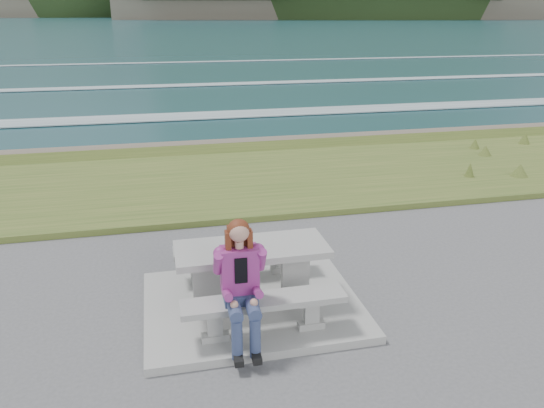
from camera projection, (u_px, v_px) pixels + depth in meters
name	position (u px, v px, depth m)	size (l,w,h in m)	color
concrete_slab	(252.00, 305.00, 6.51)	(2.60, 2.10, 0.10)	#A3A49E
picnic_table	(252.00, 259.00, 6.30)	(1.80, 0.75, 0.75)	#A3A49E
bench_landward	(264.00, 306.00, 5.74)	(1.80, 0.35, 0.45)	#A3A49E
bench_seaward	(242.00, 252.00, 7.02)	(1.80, 0.35, 0.45)	#A3A49E
grass_verge	(208.00, 185.00, 11.11)	(160.00, 4.50, 0.22)	#3E5A21
shore_drop	(196.00, 151.00, 13.76)	(160.00, 0.80, 2.20)	brown
ocean	(171.00, 107.00, 30.10)	(1600.00, 1600.00, 0.09)	#1C4850
headland_range	(400.00, 0.00, 407.04)	(729.83, 363.95, 179.08)	brown
seated_woman	(242.00, 302.00, 5.51)	(0.40, 0.68, 1.38)	navy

